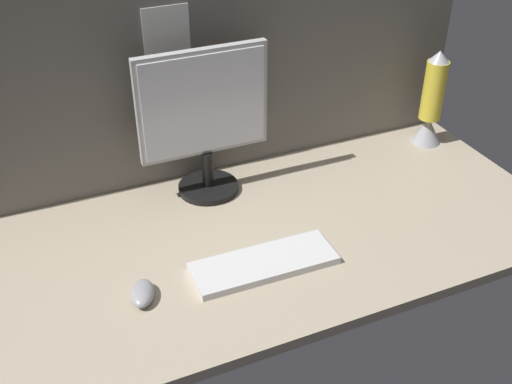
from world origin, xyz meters
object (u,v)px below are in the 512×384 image
at_px(monitor, 205,117).
at_px(keyboard, 264,263).
at_px(mouse, 142,293).
at_px(lava_lamp, 431,105).

xyz_separation_m(monitor, keyboard, (0.01, -0.40, -0.23)).
xyz_separation_m(monitor, mouse, (-0.31, -0.39, -0.22)).
height_order(monitor, lava_lamp, monitor).
relative_size(monitor, lava_lamp, 1.36).
bearing_deg(mouse, lava_lamp, 37.27).
bearing_deg(monitor, mouse, -128.23).
bearing_deg(lava_lamp, monitor, 178.51).
distance_m(keyboard, mouse, 0.31).
distance_m(monitor, mouse, 0.54).
bearing_deg(keyboard, monitor, 92.13).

